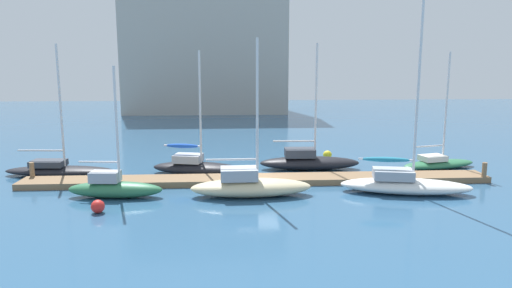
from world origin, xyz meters
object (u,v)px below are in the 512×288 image
sailboat_6 (438,162)px  sailboat_2 (196,166)px  sailboat_4 (308,161)px  mooring_buoy_yellow (327,155)px  harbor_building_distant (205,37)px  mooring_buoy_red (98,206)px  sailboat_3 (250,185)px  sailboat_0 (58,169)px  sailboat_5 (404,183)px  sailboat_1 (114,187)px

sailboat_6 → sailboat_2: bearing=167.8°
sailboat_4 → sailboat_6: bearing=0.2°
mooring_buoy_yellow → harbor_building_distant: 36.44m
mooring_buoy_red → sailboat_3: bearing=18.0°
sailboat_2 → sailboat_6: size_ratio=1.01×
sailboat_0 → sailboat_5: sailboat_5 is taller
sailboat_4 → sailboat_5: 7.39m
sailboat_5 → harbor_building_distant: 45.60m
sailboat_1 → mooring_buoy_yellow: sailboat_1 is taller
sailboat_0 → mooring_buoy_yellow: size_ratio=12.76×
sailboat_2 → sailboat_6: 16.33m
sailboat_0 → sailboat_6: bearing=4.8°
sailboat_6 → sailboat_1: bearing=-178.8°
sailboat_0 → sailboat_3: (11.94, -5.34, 0.17)m
sailboat_0 → mooring_buoy_red: sailboat_0 is taller
sailboat_0 → sailboat_3: 13.08m
sailboat_6 → harbor_building_distant: harbor_building_distant is taller
sailboat_1 → sailboat_5: sailboat_5 is taller
sailboat_2 → sailboat_0: bearing=-168.3°
mooring_buoy_red → sailboat_6: bearing=21.9°
sailboat_6 → harbor_building_distant: size_ratio=0.35×
sailboat_6 → harbor_building_distant: 41.97m
sailboat_0 → sailboat_2: size_ratio=1.05×
sailboat_4 → sailboat_0: bearing=-175.2°
sailboat_1 → sailboat_3: sailboat_3 is taller
sailboat_2 → sailboat_4: 7.54m
sailboat_1 → mooring_buoy_yellow: bearing=39.0°
sailboat_4 → sailboat_5: sailboat_5 is taller
sailboat_0 → sailboat_4: sailboat_4 is taller
sailboat_5 → mooring_buoy_red: (-15.91, -2.48, -0.26)m
harbor_building_distant → sailboat_3: bearing=-84.5°
sailboat_1 → mooring_buoy_red: sailboat_1 is taller
sailboat_3 → sailboat_6: 14.32m
mooring_buoy_yellow → harbor_building_distant: size_ratio=0.03×
sailboat_2 → sailboat_3: size_ratio=0.94×
sailboat_0 → sailboat_4: (16.18, 0.76, 0.13)m
mooring_buoy_yellow → harbor_building_distant: harbor_building_distant is taller
sailboat_2 → sailboat_5: bearing=-11.2°
sailboat_6 → mooring_buoy_yellow: 7.70m
sailboat_2 → harbor_building_distant: harbor_building_distant is taller
sailboat_2 → sailboat_5: 12.83m
sailboat_5 → sailboat_6: 7.35m
sailboat_2 → mooring_buoy_yellow: sailboat_2 is taller
mooring_buoy_red → harbor_building_distant: bearing=85.9°
sailboat_3 → harbor_building_distant: (-4.15, 42.74, 9.89)m
sailboat_0 → sailboat_4: 16.20m
sailboat_6 → mooring_buoy_yellow: bearing=138.7°
sailboat_2 → harbor_building_distant: size_ratio=0.35×
sailboat_0 → sailboat_5: bearing=-10.7°
sailboat_3 → mooring_buoy_red: (-7.40, -2.41, -0.29)m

